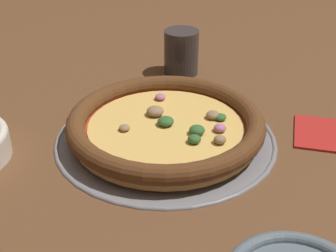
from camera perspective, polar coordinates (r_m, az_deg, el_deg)
name	(u,v)px	position (r m, az deg, el deg)	size (l,w,h in m)	color
ground_plane	(168,139)	(0.79, 0.00, -1.58)	(3.00, 3.00, 0.00)	brown
pizza_tray	(168,137)	(0.79, 0.00, -1.38)	(0.37, 0.37, 0.01)	gray
pizza	(168,125)	(0.77, 0.03, 0.16)	(0.33, 0.33, 0.04)	#BC7F42
drinking_cup	(183,52)	(1.02, 1.85, 8.99)	(0.07, 0.07, 0.10)	#383333
napkin	(335,134)	(0.84, 19.68, -0.90)	(0.14, 0.15, 0.01)	#B2231E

